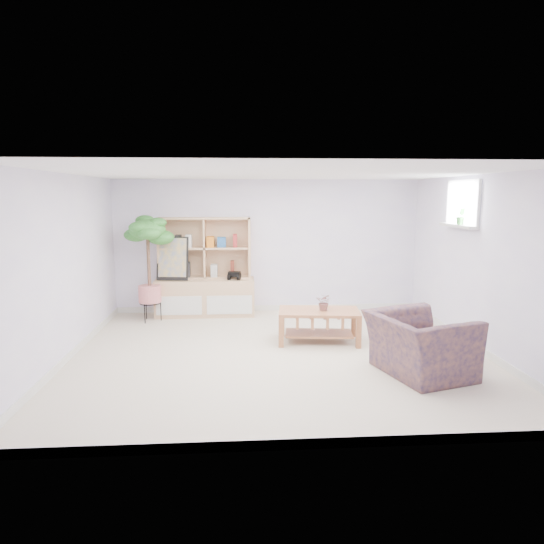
{
  "coord_description": "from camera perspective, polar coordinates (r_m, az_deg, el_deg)",
  "views": [
    {
      "loc": [
        -0.52,
        -6.27,
        2.12
      ],
      "look_at": [
        -0.06,
        0.36,
        1.06
      ],
      "focal_mm": 32.0,
      "sensor_mm": 36.0,
      "label": 1
    }
  ],
  "objects": [
    {
      "name": "floor",
      "position": [
        6.64,
        0.78,
        -9.6
      ],
      "size": [
        5.5,
        5.0,
        0.01
      ],
      "primitive_type": "cube",
      "color": "beige",
      "rests_on": "ground"
    },
    {
      "name": "ceiling",
      "position": [
        6.3,
        0.83,
        11.57
      ],
      "size": [
        5.5,
        5.0,
        0.01
      ],
      "primitive_type": "cube",
      "color": "white",
      "rests_on": "walls"
    },
    {
      "name": "walls",
      "position": [
        6.36,
        0.8,
        0.7
      ],
      "size": [
        5.51,
        5.01,
        2.4
      ],
      "color": "silver",
      "rests_on": "floor"
    },
    {
      "name": "baseboard",
      "position": [
        6.63,
        0.78,
        -9.19
      ],
      "size": [
        5.5,
        5.0,
        0.1
      ],
      "primitive_type": null,
      "color": "silver",
      "rests_on": "floor"
    },
    {
      "name": "window",
      "position": [
        7.6,
        21.57,
        7.49
      ],
      "size": [
        0.1,
        0.98,
        0.68
      ],
      "primitive_type": null,
      "color": "silver",
      "rests_on": "walls"
    },
    {
      "name": "window_sill",
      "position": [
        7.59,
        21.02,
        5.1
      ],
      "size": [
        0.14,
        1.0,
        0.04
      ],
      "primitive_type": "cube",
      "color": "silver",
      "rests_on": "walls"
    },
    {
      "name": "storage_unit",
      "position": [
        8.62,
        -7.93,
        0.59
      ],
      "size": [
        1.73,
        0.59,
        1.73
      ],
      "primitive_type": null,
      "color": "tan",
      "rests_on": "floor"
    },
    {
      "name": "poster",
      "position": [
        8.59,
        -11.62,
        1.56
      ],
      "size": [
        0.56,
        0.19,
        0.76
      ],
      "primitive_type": null,
      "rotation": [
        0.0,
        0.0,
        -0.12
      ],
      "color": "yellow",
      "rests_on": "storage_unit"
    },
    {
      "name": "toy_truck",
      "position": [
        8.54,
        -4.46,
        -0.37
      ],
      "size": [
        0.33,
        0.25,
        0.16
      ],
      "primitive_type": null,
      "rotation": [
        0.0,
        0.0,
        -0.16
      ],
      "color": "black",
      "rests_on": "storage_unit"
    },
    {
      "name": "coffee_table",
      "position": [
        7.13,
        5.52,
        -6.34
      ],
      "size": [
        1.22,
        0.75,
        0.47
      ],
      "primitive_type": null,
      "rotation": [
        0.0,
        0.0,
        -0.11
      ],
      "color": "#995936",
      "rests_on": "floor"
    },
    {
      "name": "table_plant",
      "position": [
        7.04,
        6.17,
        -3.54
      ],
      "size": [
        0.29,
        0.27,
        0.25
      ],
      "primitive_type": "imported",
      "rotation": [
        0.0,
        0.0,
        -0.48
      ],
      "color": "#236B33",
      "rests_on": "coffee_table"
    },
    {
      "name": "floor_tree",
      "position": [
        8.38,
        -14.28,
        0.35
      ],
      "size": [
        0.72,
        0.72,
        1.79
      ],
      "primitive_type": null,
      "rotation": [
        0.0,
        0.0,
        0.1
      ],
      "color": "#337228",
      "rests_on": "floor"
    },
    {
      "name": "armchair",
      "position": [
        6.07,
        16.99,
        -7.71
      ],
      "size": [
        1.26,
        1.35,
        0.83
      ],
      "primitive_type": "imported",
      "rotation": [
        0.0,
        0.0,
        1.87
      ],
      "color": "#161A3F",
      "rests_on": "floor"
    },
    {
      "name": "sill_plant",
      "position": [
        7.5,
        21.36,
        6.13
      ],
      "size": [
        0.17,
        0.15,
        0.24
      ],
      "primitive_type": "imported",
      "rotation": [
        0.0,
        0.0,
        -0.4
      ],
      "color": "#337228",
      "rests_on": "window_sill"
    }
  ]
}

